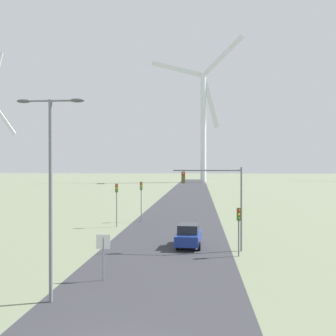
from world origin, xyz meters
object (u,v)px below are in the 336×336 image
at_px(traffic_light_post_near_right, 239,221).
at_px(wind_turbine_left, 203,115).
at_px(stop_sign_near, 103,248).
at_px(traffic_light_post_mid_left, 141,193).
at_px(streetlamp, 51,174).
at_px(traffic_light_post_near_left, 117,195).
at_px(car_approaching, 189,235).
at_px(traffic_light_mast_overhead, 218,191).

xyz_separation_m(traffic_light_post_near_right, wind_turbine_left, (-1.29, 123.06, 23.34)).
relative_size(stop_sign_near, traffic_light_post_mid_left, 0.56).
bearing_deg(stop_sign_near, wind_turbine_left, 86.96).
height_order(stop_sign_near, traffic_light_post_mid_left, traffic_light_post_mid_left).
bearing_deg(streetlamp, traffic_light_post_near_left, 94.15).
xyz_separation_m(car_approaching, wind_turbine_left, (2.35, 120.08, 24.96)).
height_order(traffic_light_post_near_left, traffic_light_post_near_right, traffic_light_post_near_left).
bearing_deg(car_approaching, stop_sign_near, -115.59).
distance_m(streetlamp, car_approaching, 15.35).
height_order(streetlamp, traffic_light_post_near_right, streetlamp).
distance_m(traffic_light_mast_overhead, car_approaching, 4.44).
bearing_deg(streetlamp, car_approaching, 64.71).
relative_size(traffic_light_post_near_left, car_approaching, 1.08).
height_order(stop_sign_near, traffic_light_post_near_left, traffic_light_post_near_left).
xyz_separation_m(streetlamp, car_approaching, (6.18, 13.07, -5.17)).
height_order(stop_sign_near, traffic_light_post_near_right, traffic_light_post_near_right).
bearing_deg(car_approaching, traffic_light_mast_overhead, -27.67).
height_order(stop_sign_near, traffic_light_mast_overhead, traffic_light_mast_overhead).
xyz_separation_m(streetlamp, stop_sign_near, (1.64, 3.59, -4.27)).
relative_size(traffic_light_post_mid_left, traffic_light_mast_overhead, 0.72).
bearing_deg(car_approaching, traffic_light_post_near_left, 129.59).
bearing_deg(stop_sign_near, streetlamp, -114.50).
xyz_separation_m(traffic_light_post_near_right, traffic_light_post_mid_left, (-9.46, 16.51, 0.80)).
relative_size(stop_sign_near, traffic_light_post_near_left, 0.57).
height_order(stop_sign_near, car_approaching, stop_sign_near).
relative_size(car_approaching, wind_turbine_left, 0.08).
xyz_separation_m(traffic_light_post_near_left, traffic_light_post_near_right, (11.45, -12.42, -0.77)).
xyz_separation_m(stop_sign_near, wind_turbine_left, (6.89, 129.56, 24.07)).
height_order(traffic_light_post_mid_left, car_approaching, traffic_light_post_mid_left).
bearing_deg(stop_sign_near, traffic_light_post_near_left, 99.80).
distance_m(streetlamp, traffic_light_post_mid_left, 26.74).
bearing_deg(wind_turbine_left, traffic_light_post_near_right, -89.40).
bearing_deg(traffic_light_post_near_right, car_approaching, 140.73).
xyz_separation_m(traffic_light_mast_overhead, wind_turbine_left, (0.12, 121.25, 21.31)).
bearing_deg(traffic_light_post_near_left, streetlamp, -85.85).
distance_m(traffic_light_post_mid_left, car_approaching, 14.92).
distance_m(traffic_light_post_near_right, traffic_light_post_mid_left, 19.04).
distance_m(traffic_light_post_near_left, traffic_light_post_mid_left, 4.54).
bearing_deg(traffic_light_mast_overhead, stop_sign_near, -129.15).
height_order(streetlamp, stop_sign_near, streetlamp).
bearing_deg(streetlamp, wind_turbine_left, 86.34).
xyz_separation_m(streetlamp, wind_turbine_left, (8.53, 133.15, 19.80)).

